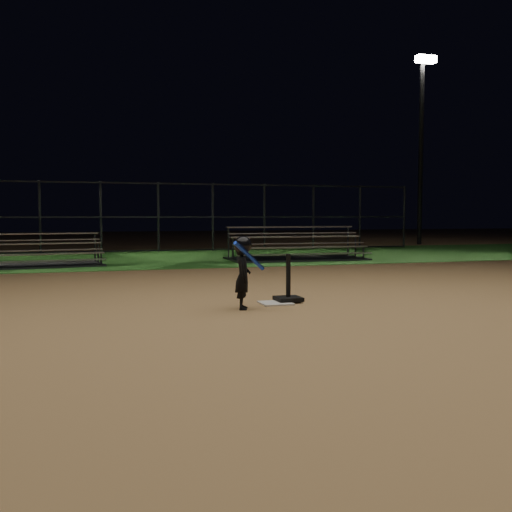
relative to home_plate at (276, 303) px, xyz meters
The scene contains 9 objects.
ground 0.01m from the home_plate, ahead, with size 80.00×80.00×0.00m, color #9F7748.
grass_strip 10.00m from the home_plate, 90.00° to the left, with size 60.00×8.00×0.01m, color #265F1F.
home_plate is the anchor object (origin of this frame).
batting_tee 0.29m from the home_plate, 22.90° to the left, with size 0.38×0.38×0.71m.
child_batter 0.87m from the home_plate, 150.54° to the right, with size 0.54×0.51×1.03m.
bleacher_left 8.72m from the home_plate, 116.73° to the left, with size 3.65×2.12×0.85m.
bleacher_right 8.70m from the home_plate, 67.05° to the left, with size 4.05×2.05×0.98m.
backstop_fence 13.06m from the home_plate, 90.00° to the left, with size 20.08×0.08×2.50m.
light_pole_right 19.79m from the home_plate, 51.23° to the left, with size 0.90×0.53×8.30m.
Camera 1 is at (-2.82, -8.23, 1.33)m, focal length 41.27 mm.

